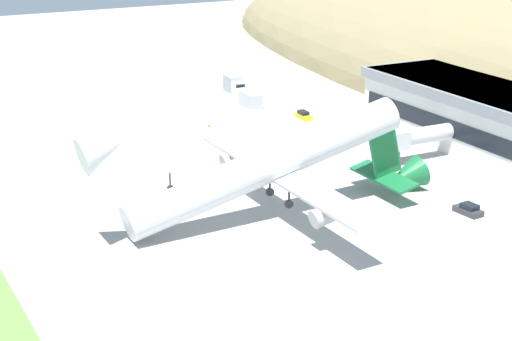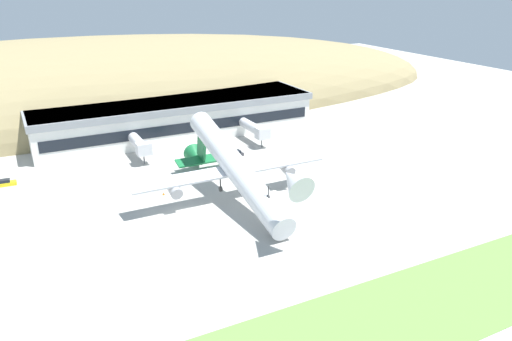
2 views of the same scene
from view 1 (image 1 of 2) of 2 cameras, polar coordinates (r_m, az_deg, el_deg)
ground_plane at (r=120.43m, az=-1.84°, el=-1.48°), size 374.03×374.03×0.00m
jetway_0 at (r=135.30m, az=10.63°, el=2.25°), size 3.38×11.55×5.43m
cargo_airplane at (r=109.28m, az=1.18°, el=0.27°), size 40.58×49.66×16.09m
service_car_0 at (r=115.85m, az=13.98°, el=-2.55°), size 4.10×2.23×1.45m
service_car_1 at (r=158.65m, az=3.19°, el=3.68°), size 4.42×1.87×1.41m
fuel_truck at (r=178.36m, az=-1.49°, el=5.71°), size 6.80×2.60×3.32m
box_truck at (r=167.91m, az=-0.56°, el=4.83°), size 8.20×2.58×2.82m
traffic_cone_0 at (r=153.32m, az=-3.16°, el=3.04°), size 0.52×0.52×0.58m
traffic_cone_1 at (r=125.34m, az=2.04°, el=-0.53°), size 0.52×0.52×0.58m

